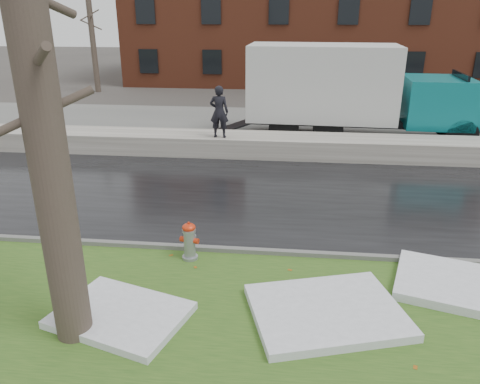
# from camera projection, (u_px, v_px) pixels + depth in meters

# --- Properties ---
(ground) EXTENTS (120.00, 120.00, 0.00)m
(ground) POSITION_uv_depth(u_px,v_px,m) (245.00, 278.00, 9.57)
(ground) COLOR #47423D
(ground) RESTS_ON ground
(verge) EXTENTS (60.00, 4.50, 0.04)m
(verge) POSITION_uv_depth(u_px,v_px,m) (238.00, 314.00, 8.41)
(verge) COLOR #2A4D19
(verge) RESTS_ON ground
(road) EXTENTS (60.00, 7.00, 0.03)m
(road) POSITION_uv_depth(u_px,v_px,m) (260.00, 196.00, 13.73)
(road) COLOR black
(road) RESTS_ON ground
(parking_lot) EXTENTS (60.00, 9.00, 0.03)m
(parking_lot) POSITION_uv_depth(u_px,v_px,m) (272.00, 128.00, 21.60)
(parking_lot) COLOR slate
(parking_lot) RESTS_ON ground
(curb) EXTENTS (60.00, 0.15, 0.14)m
(curb) POSITION_uv_depth(u_px,v_px,m) (249.00, 251.00, 10.47)
(curb) COLOR slate
(curb) RESTS_ON ground
(snowbank) EXTENTS (60.00, 1.60, 0.75)m
(snowbank) POSITION_uv_depth(u_px,v_px,m) (268.00, 145.00, 17.49)
(snowbank) COLOR beige
(snowbank) RESTS_ON ground
(brick_building) EXTENTS (26.00, 12.00, 10.00)m
(brick_building) POSITION_uv_depth(u_px,v_px,m) (310.00, 11.00, 35.31)
(brick_building) COLOR brown
(brick_building) RESTS_ON ground
(bg_tree_left) EXTENTS (1.40, 1.62, 6.50)m
(bg_tree_left) POSITION_uv_depth(u_px,v_px,m) (93.00, 39.00, 29.93)
(bg_tree_left) COLOR brown
(bg_tree_left) RESTS_ON ground
(bg_tree_center) EXTENTS (1.40, 1.62, 6.50)m
(bg_tree_center) POSITION_uv_depth(u_px,v_px,m) (197.00, 36.00, 33.03)
(bg_tree_center) COLOR brown
(bg_tree_center) RESTS_ON ground
(fire_hydrant) EXTENTS (0.43, 0.39, 0.87)m
(fire_hydrant) POSITION_uv_depth(u_px,v_px,m) (189.00, 239.00, 10.08)
(fire_hydrant) COLOR gray
(fire_hydrant) RESTS_ON verge
(tree) EXTENTS (1.30, 1.52, 7.28)m
(tree) POSITION_uv_depth(u_px,v_px,m) (42.00, 118.00, 6.55)
(tree) COLOR brown
(tree) RESTS_ON verge
(box_truck) EXTENTS (11.51, 3.09, 3.82)m
(box_truck) POSITION_uv_depth(u_px,v_px,m) (351.00, 90.00, 19.16)
(box_truck) COLOR black
(box_truck) RESTS_ON ground
(worker) EXTENTS (0.70, 0.47, 1.87)m
(worker) POSITION_uv_depth(u_px,v_px,m) (219.00, 112.00, 16.82)
(worker) COLOR black
(worker) RESTS_ON snowbank
(snow_patch_near) EXTENTS (3.06, 2.66, 0.16)m
(snow_patch_near) POSITION_uv_depth(u_px,v_px,m) (327.00, 311.00, 8.31)
(snow_patch_near) COLOR white
(snow_patch_near) RESTS_ON verge
(snow_patch_far) EXTENTS (2.58, 2.19, 0.14)m
(snow_patch_far) POSITION_uv_depth(u_px,v_px,m) (121.00, 315.00, 8.23)
(snow_patch_far) COLOR white
(snow_patch_far) RESTS_ON verge
(snow_patch_side) EXTENTS (3.20, 2.54, 0.18)m
(snow_patch_side) POSITION_uv_depth(u_px,v_px,m) (473.00, 288.00, 8.99)
(snow_patch_side) COLOR white
(snow_patch_side) RESTS_ON verge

